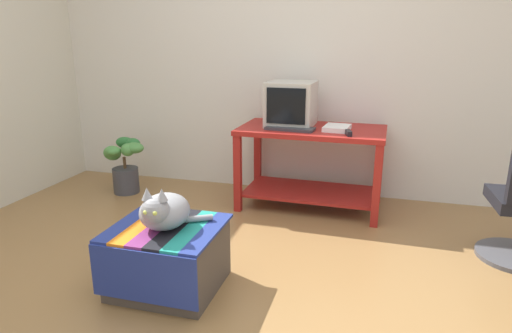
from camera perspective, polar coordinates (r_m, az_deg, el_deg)
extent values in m
plane|color=olive|center=(2.62, -4.35, -16.81)|extent=(14.00, 14.00, 0.00)
cube|color=silver|center=(4.19, 5.14, 14.36)|extent=(8.00, 0.10, 2.60)
cube|color=maroon|center=(3.72, -2.37, -0.95)|extent=(0.06, 0.06, 0.66)
cube|color=maroon|center=(3.53, 15.29, -2.50)|extent=(0.06, 0.06, 0.66)
cube|color=maroon|center=(4.09, 15.61, 0.03)|extent=(0.06, 0.06, 0.66)
cube|color=maroon|center=(4.26, 0.22, 1.26)|extent=(0.06, 0.06, 0.66)
cube|color=maroon|center=(3.92, 6.94, -3.23)|extent=(1.13, 0.59, 0.02)
cube|color=maroon|center=(3.78, 7.23, 4.68)|extent=(1.23, 0.69, 0.04)
cube|color=#BCB7A8|center=(3.86, 4.52, 5.46)|extent=(0.28, 0.29, 0.02)
cube|color=#BCB7A8|center=(3.83, 4.58, 8.06)|extent=(0.40, 0.41, 0.37)
cube|color=black|center=(3.63, 3.87, 7.78)|extent=(0.32, 0.02, 0.29)
cube|color=#333338|center=(3.65, 4.40, 4.89)|extent=(0.41, 0.19, 0.02)
cube|color=white|center=(3.69, 10.40, 4.90)|extent=(0.22, 0.27, 0.04)
cube|color=#4C4238|center=(2.70, -11.23, -11.52)|extent=(0.59, 0.53, 0.37)
cube|color=navy|center=(2.46, -14.38, -13.67)|extent=(0.62, 0.01, 0.30)
cube|color=navy|center=(2.74, -16.31, -6.99)|extent=(0.10, 0.57, 0.02)
cube|color=orange|center=(2.68, -14.43, -7.29)|extent=(0.10, 0.57, 0.02)
cube|color=#7A2D6B|center=(2.64, -12.47, -7.59)|extent=(0.10, 0.57, 0.02)
cube|color=black|center=(2.59, -10.44, -7.89)|extent=(0.10, 0.57, 0.02)
cube|color=#1E897A|center=(2.55, -8.34, -8.19)|extent=(0.10, 0.57, 0.02)
cube|color=navy|center=(2.51, -6.17, -8.49)|extent=(0.10, 0.57, 0.02)
ellipsoid|color=gray|center=(2.56, -11.67, -5.67)|extent=(0.30, 0.35, 0.20)
sphere|color=gray|center=(2.44, -12.83, -5.52)|extent=(0.15, 0.15, 0.15)
cylinder|color=gray|center=(2.63, -8.44, -6.73)|extent=(0.24, 0.16, 0.04)
cone|color=gray|center=(2.43, -13.88, -3.41)|extent=(0.06, 0.06, 0.07)
cone|color=gray|center=(2.39, -12.04, -3.56)|extent=(0.06, 0.06, 0.07)
sphere|color=#C6D151|center=(2.39, -14.08, -5.78)|extent=(0.02, 0.02, 0.02)
sphere|color=#C6D151|center=(2.37, -12.90, -5.90)|extent=(0.02, 0.02, 0.02)
cylinder|color=#3D3D42|center=(4.42, -16.41, -1.71)|extent=(0.24, 0.24, 0.24)
cylinder|color=brown|center=(4.37, -16.59, 0.48)|extent=(0.03, 0.03, 0.11)
ellipsoid|color=#4C8E42|center=(4.22, -15.44, 2.33)|extent=(0.18, 0.14, 0.10)
ellipsoid|color=#2D7033|center=(4.35, -15.55, 2.78)|extent=(0.14, 0.11, 0.12)
ellipsoid|color=#2D7033|center=(4.46, -16.51, 2.97)|extent=(0.20, 0.10, 0.11)
ellipsoid|color=#4C8E42|center=(4.44, -18.05, 1.65)|extent=(0.18, 0.12, 0.14)
ellipsoid|color=#4C8E42|center=(4.37, -18.10, 1.90)|extent=(0.14, 0.15, 0.10)
ellipsoid|color=#4C8E42|center=(4.25, -17.91, 1.92)|extent=(0.13, 0.14, 0.08)
ellipsoid|color=#4C8E42|center=(4.23, -16.22, 2.08)|extent=(0.13, 0.12, 0.12)
cube|color=black|center=(3.51, 11.84, 4.27)|extent=(0.06, 0.12, 0.04)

